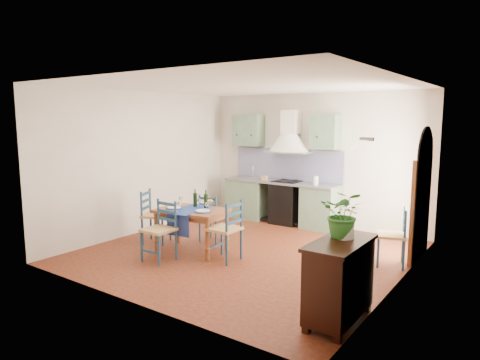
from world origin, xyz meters
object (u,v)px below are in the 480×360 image
Objects in this scene: chair_near at (160,230)px; sideboard at (339,278)px; dining_table at (191,214)px; potted_plant at (344,214)px.

chair_near is 0.92× the size of sideboard.
potted_plant is (3.04, -0.85, 0.55)m from dining_table.
sideboard is at bearing -17.98° from dining_table.
chair_near reaches higher than sideboard.
sideboard is at bearing -6.33° from chair_near.
dining_table is 1.19× the size of sideboard.
potted_plant reaches higher than sideboard.
dining_table is 3.22m from sideboard.
dining_table is at bearing 162.02° from sideboard.
dining_table reaches higher than sideboard.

